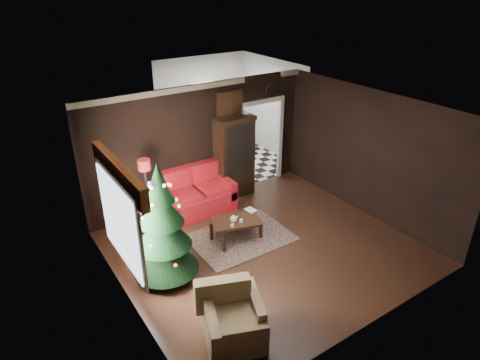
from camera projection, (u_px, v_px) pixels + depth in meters
floor at (265, 249)px, 8.30m from camera, size 5.50×5.50×0.00m
ceiling at (270, 112)px, 7.07m from camera, size 5.50×5.50×0.00m
wall_back at (201, 145)px, 9.55m from camera, size 5.50×0.00×5.50m
wall_front at (376, 253)px, 5.82m from camera, size 5.50×0.00×5.50m
wall_left at (122, 232)px, 6.31m from camera, size 0.00×5.50×5.50m
wall_right at (368, 154)px, 9.06m from camera, size 0.00×5.50×5.50m
doorway at (261, 144)px, 10.55m from camera, size 1.10×0.10×2.10m
left_window at (120, 222)px, 6.46m from camera, size 0.05×1.60×1.40m
valance at (118, 173)px, 6.14m from camera, size 0.12×2.10×0.35m
kitchen_floor at (229, 162)px, 12.13m from camera, size 3.00×3.00×0.00m
kitchen_window at (203, 94)px, 12.46m from camera, size 0.70×0.06×0.70m
rug at (241, 237)px, 8.64m from camera, size 2.02×1.48×0.01m
loveseat at (197, 192)px, 9.41m from camera, size 1.70×0.90×1.00m
curio_cabinet at (234, 159)px, 9.95m from camera, size 0.90×0.45×1.90m
floor_lamp at (148, 196)px, 8.52m from camera, size 0.34×0.34×1.62m
christmas_tree at (163, 227)px, 7.08m from camera, size 1.44×1.44×2.21m
armchair at (234, 316)px, 6.03m from camera, size 1.14×1.14×0.90m
coffee_table at (236, 229)px, 8.51m from camera, size 1.09×0.84×0.43m
teapot at (233, 219)px, 8.32m from camera, size 0.21×0.21×0.15m
cup_a at (232, 226)px, 8.18m from camera, size 0.08×0.08×0.06m
cup_b at (241, 221)px, 8.34m from camera, size 0.08×0.08×0.06m
book at (248, 207)px, 8.66m from camera, size 0.18×0.04×0.24m
wall_clock at (272, 91)px, 10.05m from camera, size 0.32×0.32×0.06m
painting at (229, 104)px, 9.51m from camera, size 0.62×0.05×0.52m
kitchen_counter at (208, 136)px, 12.83m from camera, size 1.80×0.60×0.90m
kitchen_table at (226, 156)px, 11.59m from camera, size 0.70×0.70×0.75m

